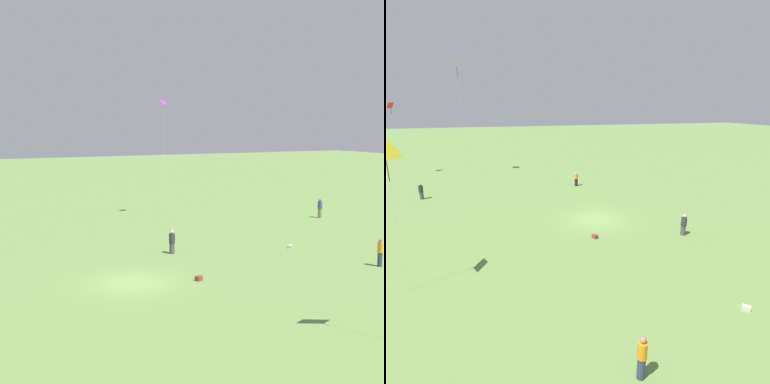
% 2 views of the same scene
% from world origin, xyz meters
% --- Properties ---
extents(ground_plane, '(240.00, 240.00, 0.00)m').
position_xyz_m(ground_plane, '(0.00, 0.00, 0.00)').
color(ground_plane, '#6B8E47').
extents(person_0, '(0.43, 0.43, 1.77)m').
position_xyz_m(person_0, '(-15.13, 3.48, 0.89)').
color(person_0, '#333D5B').
rests_on(person_0, ground_plane).
extents(person_1, '(0.48, 0.48, 1.82)m').
position_xyz_m(person_1, '(-23.33, -12.23, 0.90)').
color(person_1, '#847056').
rests_on(person_1, ground_plane).
extents(person_4, '(0.59, 0.59, 1.63)m').
position_xyz_m(person_4, '(-4.82, -5.31, 0.80)').
color(person_4, '#4C4C51').
rests_on(person_4, ground_plane).
extents(kite_5, '(0.81, 0.72, 11.16)m').
position_xyz_m(kite_5, '(-10.33, -19.66, 10.23)').
color(kite_5, purple).
rests_on(kite_5, ground_plane).
extents(picnic_bag_1, '(0.48, 0.43, 0.27)m').
position_xyz_m(picnic_bag_1, '(-3.56, 1.25, 0.14)').
color(picnic_bag_1, '#933833').
rests_on(picnic_bag_1, ground_plane).
extents(picnic_bag_2, '(0.45, 0.45, 0.20)m').
position_xyz_m(picnic_bag_2, '(-13.14, -3.11, 0.10)').
color(picnic_bag_2, beige).
rests_on(picnic_bag_2, ground_plane).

